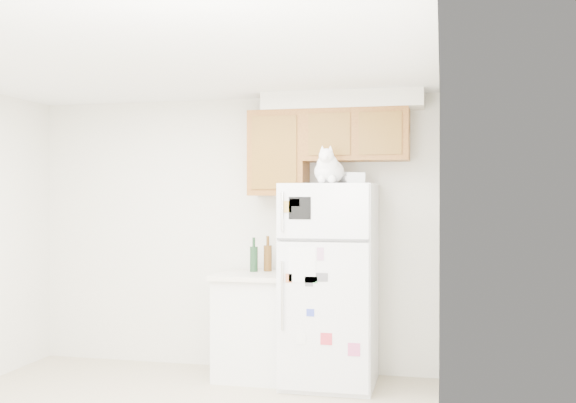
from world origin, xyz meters
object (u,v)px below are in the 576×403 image
(bottle_green, at_px, (254,254))
(base_counter, at_px, (254,325))
(storage_box_back, at_px, (344,178))
(storage_box_front, at_px, (356,178))
(refrigerator, at_px, (330,284))
(bottle_amber, at_px, (268,253))
(cat, at_px, (329,169))

(bottle_green, bearing_deg, base_counter, -75.18)
(storage_box_back, height_order, storage_box_front, storage_box_back)
(refrigerator, height_order, bottle_amber, refrigerator)
(base_counter, xyz_separation_m, bottle_green, (-0.03, 0.10, 0.61))
(bottle_green, bearing_deg, bottle_amber, 32.38)
(base_counter, bearing_deg, refrigerator, -6.09)
(cat, relative_size, bottle_green, 1.43)
(refrigerator, xyz_separation_m, bottle_amber, (-0.61, 0.24, 0.23))
(refrigerator, distance_m, storage_box_front, 0.92)
(base_counter, relative_size, bottle_amber, 2.90)
(bottle_green, bearing_deg, storage_box_front, -13.29)
(storage_box_back, bearing_deg, cat, -128.30)
(refrigerator, distance_m, cat, 0.98)
(base_counter, relative_size, storage_box_front, 6.13)
(base_counter, xyz_separation_m, storage_box_back, (0.80, 0.05, 1.29))
(base_counter, bearing_deg, storage_box_back, 3.40)
(cat, relative_size, storage_box_front, 2.92)
(refrigerator, height_order, base_counter, refrigerator)
(storage_box_back, height_order, bottle_green, storage_box_back)
(storage_box_back, bearing_deg, bottle_green, 156.05)
(base_counter, bearing_deg, storage_box_front, -7.69)
(refrigerator, height_order, bottle_green, refrigerator)
(base_counter, bearing_deg, bottle_green, 104.82)
(storage_box_back, distance_m, storage_box_front, 0.21)
(cat, height_order, storage_box_front, cat)
(storage_box_front, relative_size, bottle_amber, 0.47)
(refrigerator, bearing_deg, bottle_green, 166.46)
(storage_box_front, bearing_deg, storage_box_back, 115.48)
(cat, xyz_separation_m, storage_box_front, (0.21, 0.10, -0.07))
(refrigerator, distance_m, bottle_amber, 0.69)
(storage_box_back, distance_m, bottle_amber, 0.99)
(bottle_amber, bearing_deg, refrigerator, -21.84)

